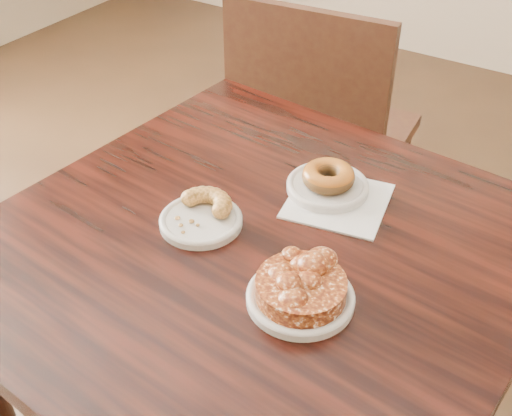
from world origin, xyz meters
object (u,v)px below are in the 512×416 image
Objects in this scene: cafe_table at (258,385)px; glazed_donut at (328,176)px; apple_fritter at (301,284)px; cruller_fragment at (200,211)px; chair_far at (327,136)px.

glazed_donut is (0.03, 0.19, 0.41)m from cafe_table.
apple_fritter is at bearing -70.62° from glazed_donut.
cruller_fragment is (-0.23, 0.07, -0.01)m from apple_fritter.
glazed_donut is at bearing 86.07° from cafe_table.
apple_fritter is 1.63× the size of cruller_fragment.
cruller_fragment is at bearing -167.46° from cafe_table.
apple_fritter is at bearing 108.61° from chair_far.
glazed_donut is 0.28m from apple_fritter.
chair_far is 1.04m from apple_fritter.
cafe_table is 0.95× the size of chair_far.
cafe_table is at bearing 7.34° from cruller_fragment.
cruller_fragment is at bearing 96.06° from chair_far.
glazed_donut is 0.87× the size of cruller_fragment.
chair_far is 8.25× the size of cruller_fragment.
chair_far reaches higher than apple_fritter.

